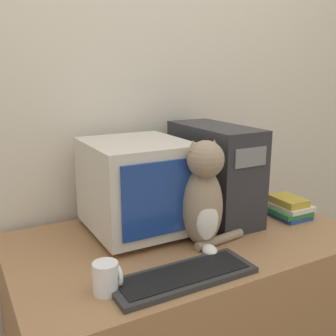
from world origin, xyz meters
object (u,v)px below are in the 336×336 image
at_px(book_stack, 289,208).
at_px(mug, 107,278).
at_px(computer_tower, 214,172).
at_px(keyboard, 183,276).
at_px(cat, 203,198).
at_px(crt_monitor, 137,186).
at_px(pen, 135,276).

height_order(book_stack, mug, mug).
height_order(computer_tower, mug, computer_tower).
bearing_deg(computer_tower, keyboard, -134.56).
bearing_deg(cat, book_stack, 22.19).
height_order(crt_monitor, pen, crt_monitor).
bearing_deg(mug, book_stack, 11.76).
height_order(book_stack, pen, book_stack).
bearing_deg(mug, computer_tower, 29.55).
xyz_separation_m(cat, pen, (-0.32, -0.09, -0.18)).
height_order(pen, mug, mug).
bearing_deg(pen, cat, 16.57).
distance_m(cat, pen, 0.38).
bearing_deg(crt_monitor, book_stack, -15.21).
bearing_deg(book_stack, keyboard, -161.04).
bearing_deg(pen, book_stack, 10.65).
distance_m(cat, mug, 0.47).
relative_size(cat, mug, 4.21).
bearing_deg(crt_monitor, pen, -115.94).
distance_m(keyboard, mug, 0.24).
bearing_deg(mug, cat, 17.40).
xyz_separation_m(keyboard, cat, (0.19, 0.18, 0.17)).
distance_m(computer_tower, mug, 0.74).
bearing_deg(cat, computer_tower, 62.95).
xyz_separation_m(computer_tower, book_stack, (0.29, -0.17, -0.16)).
height_order(cat, book_stack, cat).
distance_m(keyboard, pen, 0.15).
bearing_deg(crt_monitor, keyboard, -94.63).
bearing_deg(keyboard, cat, 43.03).
relative_size(keyboard, pen, 3.09).
xyz_separation_m(crt_monitor, book_stack, (0.65, -0.18, -0.15)).
height_order(computer_tower, book_stack, computer_tower).
relative_size(cat, book_stack, 2.20).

